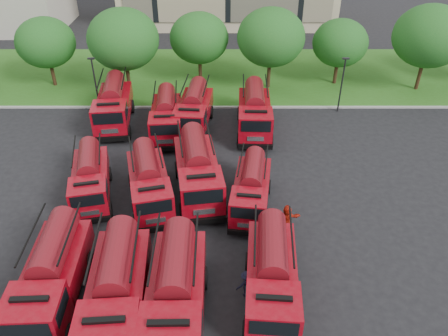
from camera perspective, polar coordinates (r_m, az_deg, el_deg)
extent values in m
plane|color=black|center=(26.60, -3.23, -9.45)|extent=(140.00, 140.00, 0.00)
cube|color=#295216|center=(48.80, -1.78, 12.14)|extent=(70.00, 16.00, 0.12)
cube|color=gray|center=(41.40, -2.07, 7.95)|extent=(70.00, 0.30, 0.14)
cylinder|color=#382314|center=(48.81, -21.41, 11.24)|extent=(0.36, 0.36, 2.38)
ellipsoid|color=#164E18|center=(47.74, -22.27, 14.93)|extent=(5.71, 5.71, 4.86)
cylinder|color=#382314|center=(45.12, -12.37, 11.31)|extent=(0.36, 0.36, 2.80)
ellipsoid|color=#164E18|center=(43.79, -13.02, 16.08)|extent=(6.72, 6.72, 5.71)
cylinder|color=#382314|center=(46.56, -3.13, 12.53)|extent=(0.36, 0.36, 2.45)
ellipsoid|color=#164E18|center=(45.40, -3.27, 16.60)|extent=(5.88, 5.88, 5.00)
cylinder|color=#382314|center=(45.27, 5.86, 11.96)|extent=(0.36, 0.36, 2.73)
ellipsoid|color=#164E18|center=(43.98, 6.16, 16.62)|extent=(6.55, 6.55, 5.57)
cylinder|color=#382314|center=(47.48, 14.36, 11.85)|extent=(0.36, 0.36, 2.27)
ellipsoid|color=#164E18|center=(46.41, 14.93, 15.52)|extent=(5.46, 5.46, 4.64)
cylinder|color=#382314|center=(48.65, 24.12, 10.85)|extent=(0.36, 0.36, 2.87)
ellipsoid|color=#164E18|center=(47.39, 25.28, 15.32)|extent=(6.89, 6.89, 5.85)
cylinder|color=black|center=(41.35, -16.39, 10.24)|extent=(0.14, 0.14, 5.00)
cube|color=black|center=(40.44, -16.97, 13.53)|extent=(0.60, 0.25, 0.12)
cylinder|color=black|center=(41.09, 15.08, 10.30)|extent=(0.14, 0.14, 5.00)
cube|color=black|center=(40.18, 15.63, 13.62)|extent=(0.60, 0.25, 0.12)
cube|color=black|center=(24.68, -21.06, -14.51)|extent=(2.74, 7.45, 0.31)
cube|color=maroon|center=(22.31, -23.42, -17.25)|extent=(2.67, 2.42, 2.05)
cube|color=black|center=(21.30, -24.68, -18.85)|extent=(2.20, 0.15, 0.89)
cube|color=maroon|center=(24.84, -20.76, -11.24)|extent=(2.79, 4.94, 1.36)
cylinder|color=#5D0C13|center=(24.10, -21.30, -9.35)|extent=(1.77, 4.47, 1.57)
cylinder|color=black|center=(22.78, -19.81, -19.94)|extent=(0.42, 1.17, 1.15)
cylinder|color=black|center=(26.36, -22.47, -11.47)|extent=(0.42, 1.17, 1.15)
cylinder|color=black|center=(25.63, -17.30, -11.66)|extent=(0.42, 1.17, 1.15)
cube|color=black|center=(23.02, -13.47, -17.07)|extent=(3.06, 7.82, 0.33)
cube|color=maroon|center=(23.14, -13.38, -13.39)|extent=(3.03, 5.21, 1.42)
cylinder|color=#5D0C13|center=(22.31, -13.78, -11.36)|extent=(1.96, 4.70, 1.64)
cylinder|color=black|center=(24.61, -15.82, -13.62)|extent=(0.47, 1.23, 1.20)
cylinder|color=black|center=(24.18, -9.82, -13.62)|extent=(0.47, 1.23, 1.20)
cube|color=black|center=(22.48, -6.19, -17.68)|extent=(2.62, 7.70, 0.33)
cube|color=maroon|center=(22.58, -6.09, -13.90)|extent=(2.75, 5.07, 1.42)
cylinder|color=#5D0C13|center=(21.74, -6.27, -11.85)|extent=(1.70, 4.62, 1.64)
cylinder|color=black|center=(23.97, -8.89, -14.06)|extent=(0.40, 1.21, 1.20)
cylinder|color=black|center=(23.74, -2.68, -14.15)|extent=(0.40, 1.21, 1.20)
cube|color=black|center=(23.32, 6.09, -15.34)|extent=(2.85, 7.23, 0.30)
cube|color=maroon|center=(20.90, 6.38, -18.36)|extent=(2.64, 2.40, 1.97)
cube|color=black|center=(19.86, 6.53, -20.14)|extent=(2.12, 0.21, 0.86)
cube|color=maroon|center=(23.47, 6.18, -11.99)|extent=(2.82, 4.82, 1.31)
cylinder|color=#5D0C13|center=(22.71, 6.35, -10.11)|extent=(1.83, 4.35, 1.52)
cylinder|color=black|center=(21.74, 2.90, -20.67)|extent=(0.44, 1.14, 1.11)
cylinder|color=black|center=(21.88, 9.43, -20.81)|extent=(0.44, 1.14, 1.11)
cylinder|color=black|center=(24.58, 3.26, -12.18)|extent=(0.44, 1.14, 1.11)
cylinder|color=black|center=(24.70, 8.78, -12.35)|extent=(0.44, 1.14, 1.11)
cube|color=black|center=(30.85, -16.79, -2.60)|extent=(3.54, 6.83, 0.28)
cube|color=black|center=(28.26, -16.91, -6.59)|extent=(2.32, 0.74, 0.33)
cube|color=maroon|center=(28.44, -17.22, -3.53)|extent=(2.68, 2.50, 1.82)
cube|color=black|center=(27.36, -17.43, -4.14)|extent=(1.92, 0.48, 0.79)
cube|color=maroon|center=(31.27, -16.97, -0.40)|extent=(3.18, 4.68, 1.21)
cylinder|color=#5D0C13|center=(30.75, -17.27, 1.12)|extent=(2.23, 4.12, 1.40)
cylinder|color=black|center=(29.12, -18.95, -5.78)|extent=(0.55, 1.07, 1.02)
cylinder|color=black|center=(28.87, -14.75, -5.30)|extent=(0.55, 1.07, 1.02)
cylinder|color=black|center=(32.40, -18.57, -1.22)|extent=(0.55, 1.07, 1.02)
cylinder|color=black|center=(32.18, -14.82, -0.76)|extent=(0.55, 1.07, 1.02)
cube|color=black|center=(29.45, -9.56, -3.31)|extent=(3.87, 7.25, 0.30)
cube|color=black|center=(26.76, -8.76, -7.83)|extent=(2.45, 0.83, 0.35)
cube|color=maroon|center=(26.89, -9.26, -4.41)|extent=(2.87, 2.69, 1.92)
cube|color=black|center=(25.75, -9.08, -5.13)|extent=(2.02, 0.55, 0.84)
cube|color=maroon|center=(29.87, -9.92, -0.87)|extent=(3.44, 4.99, 1.28)
cylinder|color=#5D0C13|center=(29.29, -10.12, 0.81)|extent=(2.43, 4.38, 1.48)
cylinder|color=black|center=(27.49, -11.34, -6.96)|extent=(0.60, 1.14, 1.09)
cylinder|color=black|center=(27.56, -6.63, -6.30)|extent=(0.60, 1.14, 1.09)
cylinder|color=black|center=(30.93, -11.97, -1.79)|extent=(0.60, 1.14, 1.09)
cylinder|color=black|center=(30.99, -7.81, -1.22)|extent=(0.60, 1.14, 1.09)
cube|color=black|center=(29.93, -3.40, -1.95)|extent=(3.65, 7.99, 0.33)
cube|color=black|center=(26.92, -2.56, -6.89)|extent=(2.76, 0.68, 0.39)
cube|color=maroon|center=(27.08, -2.93, -3.08)|extent=(3.03, 2.79, 2.15)
cube|color=black|center=(25.81, -2.67, -3.84)|extent=(2.29, 0.40, 0.94)
cube|color=maroon|center=(30.43, -3.68, 0.72)|extent=(3.42, 5.41, 1.43)
cylinder|color=#5D0C13|center=(29.80, -3.76, 2.60)|extent=(2.32, 4.82, 1.65)
cylinder|color=black|center=(27.69, -5.42, -5.80)|extent=(0.56, 1.25, 1.21)
cylinder|color=black|center=(27.86, -0.20, -5.33)|extent=(0.56, 1.25, 1.21)
cylinder|color=black|center=(31.57, -6.04, -0.21)|extent=(0.56, 1.25, 1.21)
cylinder|color=black|center=(31.71, -1.48, 0.17)|extent=(0.56, 1.25, 1.21)
cube|color=black|center=(28.69, 3.53, -4.10)|extent=(2.91, 6.56, 0.27)
cube|color=black|center=(26.28, 2.93, -8.48)|extent=(2.27, 0.53, 0.32)
cube|color=maroon|center=(26.36, 3.21, -5.25)|extent=(2.47, 2.27, 1.77)
cube|color=black|center=(25.33, 3.03, -5.98)|extent=(1.89, 0.30, 0.77)
cube|color=maroon|center=(29.05, 3.74, -1.77)|extent=(2.76, 4.42, 1.18)
cylinder|color=#5D0C13|center=(28.50, 3.81, -0.20)|extent=(1.86, 3.95, 1.36)
cylinder|color=black|center=(27.01, 0.88, -7.13)|extent=(0.45, 1.03, 1.00)
cylinder|color=black|center=(26.92, 5.33, -7.49)|extent=(0.45, 1.03, 1.00)
cylinder|color=black|center=(30.11, 1.80, -2.17)|extent=(0.45, 1.03, 1.00)
cylinder|color=black|center=(30.02, 5.76, -2.48)|extent=(0.45, 1.03, 1.00)
cube|color=black|center=(39.52, -14.01, 6.62)|extent=(3.41, 7.97, 0.33)
cube|color=black|center=(36.13, -14.54, 3.69)|extent=(2.77, 0.59, 0.39)
cube|color=maroon|center=(36.63, -14.64, 6.44)|extent=(2.97, 2.72, 2.15)
cube|color=black|center=(35.32, -14.95, 6.23)|extent=(2.31, 0.32, 0.94)
cube|color=maroon|center=(40.23, -14.03, 8.53)|extent=(3.27, 5.36, 1.44)
cylinder|color=#5D0C13|center=(39.76, -14.26, 10.05)|extent=(2.18, 4.80, 1.66)
cylinder|color=black|center=(37.27, -16.30, 4.28)|extent=(0.52, 1.25, 1.21)
cylinder|color=black|center=(36.89, -12.42, 4.58)|extent=(0.52, 1.25, 1.21)
cylinder|color=black|center=(41.53, -15.49, 7.60)|extent=(0.52, 1.25, 1.21)
cylinder|color=black|center=(41.19, -11.98, 7.89)|extent=(0.52, 1.25, 1.21)
cube|color=black|center=(37.17, -7.44, 5.44)|extent=(2.85, 7.15, 0.30)
cube|color=black|center=(34.13, -7.60, 2.52)|extent=(2.51, 0.45, 0.35)
cube|color=maroon|center=(34.54, -7.69, 5.18)|extent=(2.61, 2.38, 1.95)
cube|color=black|center=(33.34, -7.81, 4.93)|extent=(2.09, 0.22, 0.85)
cube|color=maroon|center=(37.78, -7.49, 7.30)|extent=(2.80, 4.77, 1.30)
cylinder|color=#5D0C13|center=(37.31, -7.61, 8.75)|extent=(1.83, 4.30, 1.50)
cylinder|color=black|center=(35.06, -9.42, 3.17)|extent=(0.44, 1.12, 1.10)
cylinder|color=black|center=(34.91, -5.67, 3.36)|extent=(0.44, 1.12, 1.10)
cylinder|color=black|center=(38.88, -9.06, 6.49)|extent=(0.44, 1.12, 1.10)
cylinder|color=black|center=(38.76, -5.66, 6.66)|extent=(0.44, 1.12, 1.10)
cube|color=black|center=(37.82, -3.88, 6.24)|extent=(2.98, 7.41, 0.31)
cube|color=black|center=(34.69, -4.72, 3.33)|extent=(2.60, 0.47, 0.36)
cube|color=maroon|center=(35.12, -4.52, 6.03)|extent=(2.71, 2.48, 2.02)
cube|color=black|center=(33.89, -4.84, 5.80)|extent=(2.17, 0.23, 0.88)
cube|color=maroon|center=(38.45, -3.69, 8.12)|extent=(2.92, 4.95, 1.34)
cylinder|color=#5D0C13|center=(37.99, -3.75, 9.61)|extent=(1.91, 4.46, 1.55)
cylinder|color=black|center=(35.75, -6.36, 4.14)|extent=(0.46, 1.16, 1.14)
cylinder|color=black|center=(35.39, -2.57, 4.00)|extent=(0.46, 1.16, 1.14)
cylinder|color=black|center=(39.68, -5.21, 7.41)|extent=(0.46, 1.16, 1.14)
cylinder|color=black|center=(39.36, -1.76, 7.31)|extent=(0.46, 1.16, 1.14)
cube|color=black|center=(37.39, 3.95, 5.93)|extent=(2.75, 7.65, 0.32)
cube|color=black|center=(34.08, 4.08, 2.81)|extent=(2.71, 0.37, 0.38)
cube|color=maroon|center=(34.53, 4.12, 5.68)|extent=(2.73, 2.47, 2.11)
cube|color=black|center=(33.24, 4.20, 5.43)|extent=(2.27, 0.14, 0.92)
cube|color=maroon|center=(38.05, 3.96, 7.93)|extent=(2.82, 5.06, 1.40)
cylinder|color=#5D0C13|center=(37.56, 4.03, 9.50)|extent=(1.78, 4.59, 1.62)
cylinder|color=black|center=(34.97, 2.00, 3.65)|extent=(0.42, 1.20, 1.19)
cylinder|color=black|center=(35.06, 6.07, 3.56)|extent=(0.42, 1.20, 1.19)
cylinder|color=black|center=(39.14, 2.05, 7.18)|extent=(0.42, 1.20, 1.19)
cylinder|color=black|center=(39.23, 5.71, 7.09)|extent=(0.42, 1.20, 1.19)
imported|color=black|center=(23.82, 2.87, -16.18)|extent=(1.18, 0.88, 1.64)
imported|color=black|center=(25.97, -20.23, -13.49)|extent=(1.06, 1.00, 1.82)
imported|color=#A61B0C|center=(27.51, 8.02, -8.01)|extent=(1.78, 0.85, 1.88)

